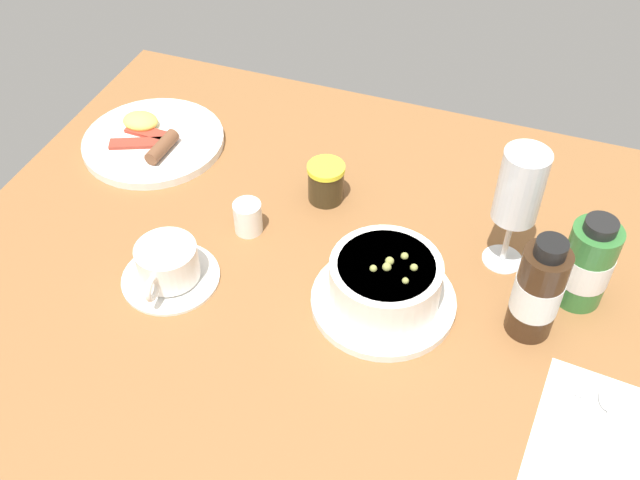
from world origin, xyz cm
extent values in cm
cube|color=brown|center=(0.00, 0.00, -1.50)|extent=(110.00, 84.00, 3.00)
cylinder|color=white|center=(6.78, -3.78, 0.60)|extent=(19.02, 19.02, 1.20)
cylinder|color=white|center=(6.78, -3.78, 4.37)|extent=(14.38, 14.38, 6.35)
cylinder|color=beige|center=(6.78, -3.78, 6.75)|extent=(12.37, 12.37, 1.60)
sphere|color=#95994B|center=(6.92, -3.95, 7.65)|extent=(0.88, 0.88, 0.88)
sphere|color=#95994B|center=(6.99, -3.21, 7.65)|extent=(1.13, 1.13, 1.13)
sphere|color=#95994B|center=(6.95, -4.32, 7.65)|extent=(1.17, 1.17, 1.17)
sphere|color=#95994B|center=(5.46, -5.12, 7.65)|extent=(0.95, 0.95, 0.95)
sphere|color=#95994B|center=(8.53, -1.73, 7.65)|extent=(0.99, 0.99, 0.99)
sphere|color=#95994B|center=(9.72, -5.74, 7.65)|extent=(0.86, 0.86, 0.86)
sphere|color=#95994B|center=(10.14, -3.24, 7.65)|extent=(0.99, 0.99, 0.99)
cube|color=white|center=(34.24, -15.00, 0.15)|extent=(13.84, 19.72, 0.30)
cube|color=silver|center=(33.04, -16.00, 0.55)|extent=(2.42, 14.05, 0.50)
cube|color=silver|center=(33.04, -8.20, 0.55)|extent=(2.51, 3.78, 0.40)
cube|color=silver|center=(35.84, -16.00, 0.55)|extent=(2.13, 13.04, 0.50)
ellipsoid|color=silver|center=(35.84, -9.00, 0.60)|extent=(2.40, 4.00, 0.60)
cylinder|color=white|center=(-21.57, -9.36, 0.45)|extent=(13.30, 13.30, 0.90)
cylinder|color=white|center=(-21.57, -9.36, 3.39)|extent=(8.24, 8.24, 4.98)
cylinder|color=#41230F|center=(-21.57, -9.36, 5.38)|extent=(7.00, 7.00, 1.00)
torus|color=white|center=(-20.97, -14.44, 3.64)|extent=(1.22, 3.67, 3.60)
cylinder|color=white|center=(-15.52, 3.10, 2.43)|extent=(4.07, 4.07, 4.87)
cone|color=white|center=(-16.22, 1.40, 4.28)|extent=(2.10, 2.44, 2.23)
cylinder|color=white|center=(20.14, 9.57, 0.20)|extent=(5.63, 5.63, 0.40)
cylinder|color=white|center=(20.14, 9.57, 4.38)|extent=(0.80, 0.80, 7.96)
cylinder|color=white|center=(20.14, 9.57, 13.54)|extent=(5.99, 5.99, 10.36)
cylinder|color=#EFEABA|center=(20.14, 9.57, 11.98)|extent=(4.91, 4.91, 6.21)
cylinder|color=#362B17|center=(-7.35, 13.43, 2.69)|extent=(5.37, 5.37, 5.38)
cylinder|color=yellow|center=(-7.35, 13.43, 5.78)|extent=(5.64, 5.64, 0.80)
cylinder|color=#337233|center=(30.46, 6.21, 6.07)|extent=(6.30, 6.30, 12.15)
cylinder|color=silver|center=(30.46, 6.21, 5.83)|extent=(6.43, 6.43, 4.62)
cylinder|color=black|center=(30.46, 6.21, 12.87)|extent=(4.10, 4.10, 1.46)
cylinder|color=#382314|center=(25.17, -1.23, 6.66)|extent=(5.83, 5.83, 13.32)
cylinder|color=silver|center=(25.17, -1.23, 6.39)|extent=(5.95, 5.95, 5.06)
cylinder|color=black|center=(25.17, -1.23, 14.30)|extent=(3.79, 3.79, 1.97)
cylinder|color=white|center=(-38.27, 16.13, 0.70)|extent=(22.96, 22.96, 1.40)
cube|color=#B13828|center=(-38.86, 16.79, 1.70)|extent=(9.10, 2.82, 0.60)
cube|color=#9C3828|center=(-39.69, 13.74, 1.70)|extent=(9.21, 5.77, 0.60)
cylinder|color=brown|center=(-34.83, 13.26, 2.60)|extent=(2.50, 7.09, 2.20)
ellipsoid|color=#F2D859|center=(-41.72, 18.42, 2.40)|extent=(6.00, 4.80, 2.40)
camera|label=1|loc=(20.49, -65.92, 74.58)|focal=41.53mm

